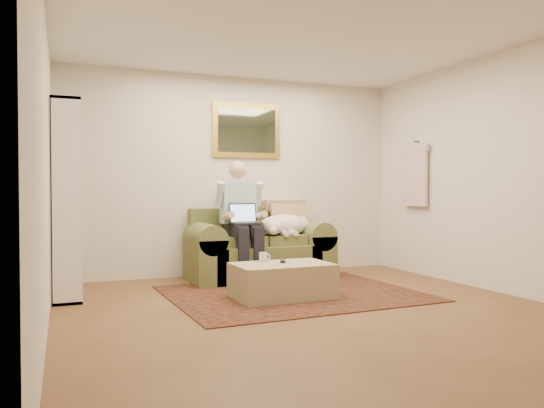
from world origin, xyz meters
TOP-DOWN VIEW (x-y plane):
  - room_shell at (0.00, 0.35)m, footprint 4.51×5.00m
  - rug at (0.14, 0.94)m, footprint 2.67×2.18m
  - sofa at (0.15, 2.02)m, footprint 1.75×0.89m
  - seated_man at (-0.11, 1.86)m, footprint 0.58×0.82m
  - laptop at (-0.11, 1.80)m, footprint 0.34×0.27m
  - sleeping_dog at (0.46, 1.94)m, footprint 0.72×0.45m
  - ottoman at (-0.06, 0.76)m, footprint 1.00×0.65m
  - coffee_mug at (-0.19, 0.95)m, footprint 0.08×0.08m
  - tv_remote at (-0.02, 0.85)m, footprint 0.10×0.16m
  - bookshelf at (-2.10, 1.60)m, footprint 0.28×0.80m
  - wall_mirror at (0.15, 2.47)m, footprint 0.94×0.04m
  - hanging_shirt at (2.19, 1.60)m, footprint 0.06×0.52m

SIDE VIEW (x-z plane):
  - rug at x=0.14m, z-range 0.00..0.01m
  - ottoman at x=-0.06m, z-range 0.00..0.36m
  - sofa at x=0.15m, z-range -0.22..0.83m
  - tv_remote at x=-0.02m, z-range 0.36..0.38m
  - coffee_mug at x=-0.19m, z-range 0.36..0.46m
  - sleeping_dog at x=0.46m, z-range 0.54..0.80m
  - seated_man at x=-0.11m, z-range 0.00..1.47m
  - laptop at x=-0.11m, z-range 0.65..0.89m
  - bookshelf at x=-2.10m, z-range 0.00..2.00m
  - room_shell at x=0.00m, z-range 0.00..2.61m
  - hanging_shirt at x=2.19m, z-range 0.90..1.80m
  - wall_mirror at x=0.15m, z-range 1.54..2.26m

